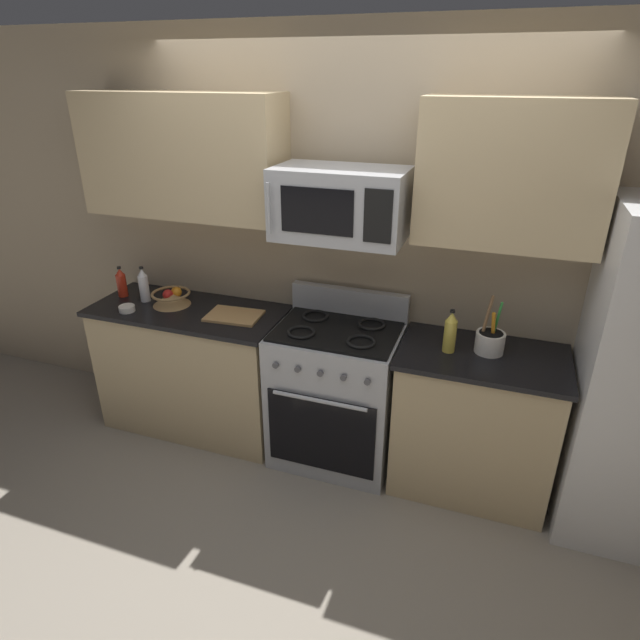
{
  "coord_description": "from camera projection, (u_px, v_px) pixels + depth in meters",
  "views": [
    {
      "loc": [
        0.86,
        -2.12,
        2.34
      ],
      "look_at": [
        -0.07,
        0.5,
        1.03
      ],
      "focal_mm": 29.94,
      "sensor_mm": 36.0,
      "label": 1
    }
  ],
  "objects": [
    {
      "name": "upper_cabinets_right",
      "position": [
        512.0,
        174.0,
        2.66
      ],
      "size": [
        0.92,
        0.34,
        0.72
      ],
      "color": "tan"
    },
    {
      "name": "utensil_crock",
      "position": [
        490.0,
        341.0,
        2.95
      ],
      "size": [
        0.16,
        0.16,
        0.32
      ],
      "color": "white",
      "rests_on": "counter_right"
    },
    {
      "name": "counter_right",
      "position": [
        474.0,
        422.0,
        3.14
      ],
      "size": [
        0.93,
        0.58,
        0.91
      ],
      "color": "tan",
      "rests_on": "ground"
    },
    {
      "name": "range_oven",
      "position": [
        336.0,
        393.0,
        3.39
      ],
      "size": [
        0.76,
        0.62,
        1.09
      ],
      "color": "#B2B5BA",
      "rests_on": "ground"
    },
    {
      "name": "microwave",
      "position": [
        340.0,
        204.0,
        2.9
      ],
      "size": [
        0.72,
        0.44,
        0.39
      ],
      "color": "#B2B5BA"
    },
    {
      "name": "bottle_vinegar",
      "position": [
        144.0,
        285.0,
        3.59
      ],
      "size": [
        0.07,
        0.07,
        0.24
      ],
      "color": "silver",
      "rests_on": "counter_left"
    },
    {
      "name": "fruit_basket",
      "position": [
        171.0,
        297.0,
        3.56
      ],
      "size": [
        0.26,
        0.26,
        0.11
      ],
      "color": "#9E7A4C",
      "rests_on": "counter_left"
    },
    {
      "name": "bottle_hot_sauce",
      "position": [
        121.0,
        283.0,
        3.67
      ],
      "size": [
        0.07,
        0.07,
        0.21
      ],
      "color": "red",
      "rests_on": "counter_left"
    },
    {
      "name": "cutting_board",
      "position": [
        234.0,
        316.0,
        3.39
      ],
      "size": [
        0.36,
        0.26,
        0.02
      ],
      "primitive_type": "cube",
      "rotation": [
        0.0,
        0.0,
        0.07
      ],
      "color": "tan",
      "rests_on": "counter_left"
    },
    {
      "name": "bottle_oil",
      "position": [
        450.0,
        332.0,
        2.94
      ],
      "size": [
        0.07,
        0.07,
        0.25
      ],
      "color": "gold",
      "rests_on": "counter_right"
    },
    {
      "name": "counter_left",
      "position": [
        194.0,
        368.0,
        3.71
      ],
      "size": [
        1.29,
        0.58,
        0.91
      ],
      "color": "tan",
      "rests_on": "ground"
    },
    {
      "name": "upper_cabinets_left",
      "position": [
        182.0,
        156.0,
        3.23
      ],
      "size": [
        1.28,
        0.34,
        0.72
      ],
      "color": "tan"
    },
    {
      "name": "prep_bowl",
      "position": [
        127.0,
        308.0,
        3.47
      ],
      "size": [
        0.1,
        0.1,
        0.04
      ],
      "color": "white",
      "rests_on": "counter_left"
    },
    {
      "name": "ground_plane",
      "position": [
        302.0,
        519.0,
        3.06
      ],
      "size": [
        16.0,
        16.0,
        0.0
      ],
      "primitive_type": "plane",
      "color": "gray"
    },
    {
      "name": "wall_back",
      "position": [
        355.0,
        252.0,
        3.35
      ],
      "size": [
        8.0,
        0.1,
        2.6
      ],
      "primitive_type": "cube",
      "color": "tan",
      "rests_on": "ground"
    }
  ]
}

